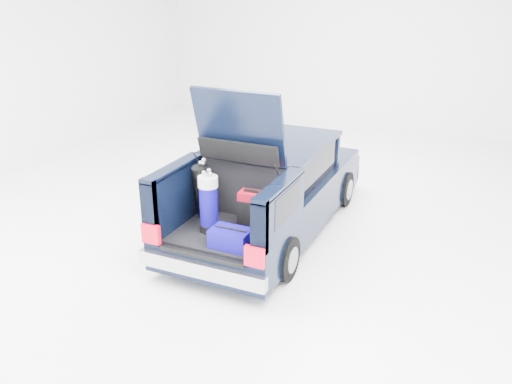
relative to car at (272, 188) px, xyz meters
The scene contains 6 objects.
ground 0.68m from the car, 90.00° to the right, with size 14.00×14.00×0.00m, color white.
car is the anchor object (origin of this frame).
red_suitcase 1.38m from the car, 78.69° to the right, with size 0.35×0.24×0.56m.
black_golf_bag 1.43m from the car, 111.10° to the right, with size 0.32×0.38×0.88m.
blue_golf_bag 1.70m from the car, 97.48° to the right, with size 0.33×0.33×0.89m.
blue_duffel 1.96m from the car, 82.46° to the right, with size 0.51×0.33×0.27m.
Camera 1 is at (3.11, -7.31, 3.82)m, focal length 38.00 mm.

